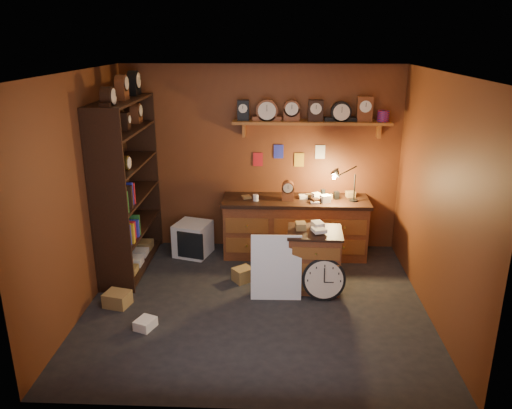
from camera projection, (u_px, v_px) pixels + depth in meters
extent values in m
plane|color=black|center=(256.00, 303.00, 6.01)|extent=(4.00, 4.00, 0.00)
cube|color=brown|center=(261.00, 159.00, 7.28)|extent=(4.00, 0.02, 2.70)
cube|color=brown|center=(246.00, 267.00, 3.87)|extent=(4.00, 0.02, 2.70)
cube|color=brown|center=(80.00, 195.00, 5.66)|extent=(0.02, 3.60, 2.70)
cube|color=brown|center=(437.00, 199.00, 5.49)|extent=(0.02, 3.60, 2.70)
cube|color=beige|center=(256.00, 72.00, 5.14)|extent=(4.00, 3.60, 0.02)
cube|color=brown|center=(311.00, 122.00, 6.93)|extent=(2.20, 0.30, 0.04)
cube|color=brown|center=(244.00, 130.00, 7.07)|extent=(0.04, 0.16, 0.20)
cube|color=brown|center=(379.00, 131.00, 6.99)|extent=(0.04, 0.16, 0.20)
cylinder|color=#B21419|center=(383.00, 116.00, 6.86)|extent=(0.16, 0.16, 0.15)
cube|color=maroon|center=(272.00, 160.00, 7.26)|extent=(0.14, 0.01, 0.20)
cube|color=#1B2197|center=(292.00, 152.00, 7.21)|extent=(0.14, 0.01, 0.20)
cube|color=#B58516|center=(313.00, 160.00, 7.24)|extent=(0.14, 0.01, 0.20)
cube|color=silver|center=(334.00, 152.00, 7.19)|extent=(0.14, 0.01, 0.20)
cube|color=black|center=(111.00, 187.00, 6.65)|extent=(0.03, 1.60, 2.30)
cube|color=black|center=(109.00, 206.00, 5.90)|extent=(0.45, 0.03, 2.30)
cube|color=black|center=(143.00, 172.00, 7.38)|extent=(0.45, 0.03, 2.30)
cube|color=black|center=(134.00, 262.00, 6.99)|extent=(0.43, 1.54, 0.03)
cube|color=black|center=(131.00, 229.00, 6.83)|extent=(0.43, 1.54, 0.03)
cube|color=black|center=(129.00, 198.00, 6.69)|extent=(0.43, 1.54, 0.03)
cube|color=black|center=(126.00, 165.00, 6.54)|extent=(0.43, 1.54, 0.03)
cube|color=black|center=(123.00, 131.00, 6.40)|extent=(0.43, 1.54, 0.03)
cube|color=black|center=(120.00, 101.00, 6.28)|extent=(0.43, 1.54, 0.03)
cube|color=brown|center=(295.00, 228.00, 7.26)|extent=(2.03, 0.60, 0.80)
cube|color=black|center=(295.00, 201.00, 7.12)|extent=(2.09, 0.66, 0.05)
cube|color=brown|center=(295.00, 236.00, 6.97)|extent=(1.95, 0.02, 0.52)
cylinder|color=black|center=(354.00, 200.00, 7.03)|extent=(0.12, 0.12, 0.02)
cylinder|color=black|center=(354.00, 187.00, 6.97)|extent=(0.02, 0.02, 0.38)
cylinder|color=black|center=(347.00, 171.00, 6.87)|extent=(0.27, 0.09, 0.14)
cone|color=black|center=(337.00, 174.00, 6.86)|extent=(0.18, 0.14, 0.18)
cube|color=brown|center=(314.00, 260.00, 6.30)|extent=(0.66, 0.56, 0.74)
cube|color=black|center=(315.00, 232.00, 6.17)|extent=(0.70, 0.60, 0.03)
cube|color=brown|center=(315.00, 270.00, 6.04)|extent=(0.57, 0.04, 0.63)
cylinder|color=black|center=(324.00, 279.00, 6.05)|extent=(0.53, 0.17, 0.53)
cylinder|color=beige|center=(324.00, 280.00, 6.02)|extent=(0.46, 0.10, 0.46)
cube|color=black|center=(324.00, 275.00, 5.99)|extent=(0.01, 0.04, 0.17)
cube|color=black|center=(329.00, 282.00, 6.01)|extent=(0.12, 0.01, 0.01)
cube|color=silver|center=(276.00, 297.00, 6.17)|extent=(0.62, 0.18, 0.81)
cube|color=silver|center=(193.00, 239.00, 7.30)|extent=(0.58, 0.58, 0.49)
cube|color=black|center=(190.00, 245.00, 7.07)|extent=(0.39, 0.13, 0.39)
cube|color=olive|center=(117.00, 299.00, 5.93)|extent=(0.33, 0.30, 0.17)
cube|color=white|center=(145.00, 324.00, 5.48)|extent=(0.25, 0.27, 0.11)
cube|color=olive|center=(243.00, 274.00, 6.54)|extent=(0.31, 0.31, 0.18)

